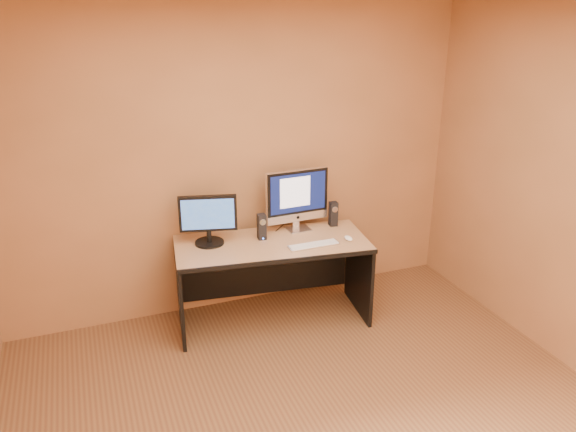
{
  "coord_description": "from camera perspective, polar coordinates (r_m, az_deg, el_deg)",
  "views": [
    {
      "loc": [
        -1.23,
        -2.4,
        2.57
      ],
      "look_at": [
        0.25,
        1.46,
        0.98
      ],
      "focal_mm": 35.0,
      "sensor_mm": 36.0,
      "label": 1
    }
  ],
  "objects": [
    {
      "name": "keyboard",
      "position": [
        4.51,
        2.64,
        -2.96
      ],
      "size": [
        0.42,
        0.12,
        0.02
      ],
      "primitive_type": "cube",
      "rotation": [
        0.0,
        0.0,
        0.01
      ],
      "color": "silver",
      "rests_on": "desk"
    },
    {
      "name": "walls",
      "position": [
        2.98,
        5.6,
        -4.23
      ],
      "size": [
        4.0,
        4.0,
        2.6
      ],
      "primitive_type": null,
      "color": "#A36941",
      "rests_on": "ground"
    },
    {
      "name": "mouse",
      "position": [
        4.64,
        6.16,
        -2.25
      ],
      "size": [
        0.06,
        0.1,
        0.04
      ],
      "primitive_type": "ellipsoid",
      "rotation": [
        0.0,
        0.0,
        0.02
      ],
      "color": "white",
      "rests_on": "desk"
    },
    {
      "name": "cable_b",
      "position": [
        4.86,
        -0.82,
        -1.17
      ],
      "size": [
        0.13,
        0.13,
        0.01
      ],
      "primitive_type": "cylinder",
      "rotation": [
        1.57,
        0.0,
        -0.77
      ],
      "color": "black",
      "rests_on": "desk"
    },
    {
      "name": "second_monitor",
      "position": [
        4.52,
        -8.1,
        -0.42
      ],
      "size": [
        0.51,
        0.34,
        0.41
      ],
      "primitive_type": null,
      "rotation": [
        0.0,
        0.0,
        -0.24
      ],
      "color": "black",
      "rests_on": "desk"
    },
    {
      "name": "desk",
      "position": [
        4.73,
        -1.58,
        -6.71
      ],
      "size": [
        1.64,
        0.88,
        0.72
      ],
      "primitive_type": null,
      "rotation": [
        0.0,
        0.0,
        -0.13
      ],
      "color": "tan",
      "rests_on": "ground"
    },
    {
      "name": "speaker_left",
      "position": [
        4.61,
        -2.69,
        -1.1
      ],
      "size": [
        0.07,
        0.07,
        0.22
      ],
      "primitive_type": null,
      "rotation": [
        0.0,
        0.0,
        -0.06
      ],
      "color": "black",
      "rests_on": "desk"
    },
    {
      "name": "imac",
      "position": [
        4.73,
        1.07,
        1.62
      ],
      "size": [
        0.57,
        0.23,
        0.54
      ],
      "primitive_type": null,
      "rotation": [
        0.0,
        0.0,
        0.04
      ],
      "color": "silver",
      "rests_on": "desk"
    },
    {
      "name": "cable_a",
      "position": [
        4.93,
        0.97,
        -0.84
      ],
      "size": [
        0.07,
        0.21,
        0.01
      ],
      "primitive_type": "cylinder",
      "rotation": [
        1.57,
        0.0,
        0.29
      ],
      "color": "black",
      "rests_on": "desk"
    },
    {
      "name": "speaker_right",
      "position": [
        4.9,
        4.62,
        0.22
      ],
      "size": [
        0.07,
        0.08,
        0.22
      ],
      "primitive_type": null,
      "rotation": [
        0.0,
        0.0,
        -0.08
      ],
      "color": "black",
      "rests_on": "desk"
    }
  ]
}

